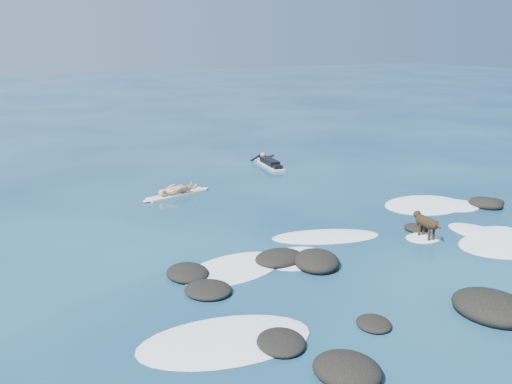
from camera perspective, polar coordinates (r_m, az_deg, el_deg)
ground at (r=16.52m, az=12.75°, el=-5.35°), size 160.00×160.00×0.00m
reef_rocks at (r=15.15m, az=17.01°, el=-7.18°), size 13.93×7.15×0.57m
breaking_foam at (r=16.77m, az=13.51°, el=-5.05°), size 14.49×7.25×0.12m
standing_surfer_rig at (r=21.16m, az=-7.98°, el=1.32°), size 2.87×0.98×1.64m
paddling_surfer_rig at (r=25.88m, az=1.34°, el=2.95°), size 1.22×2.69×0.46m
dog at (r=17.28m, az=16.61°, el=-2.88°), size 0.39×1.22×0.78m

